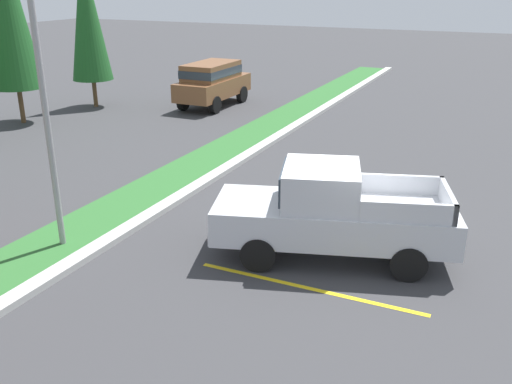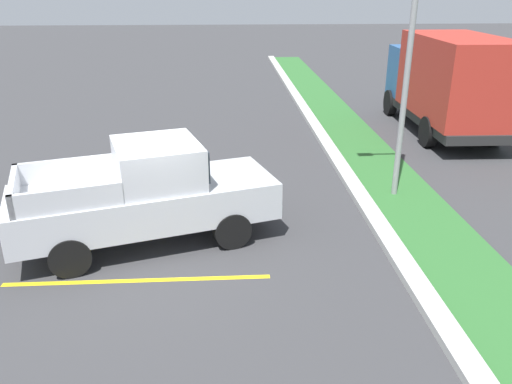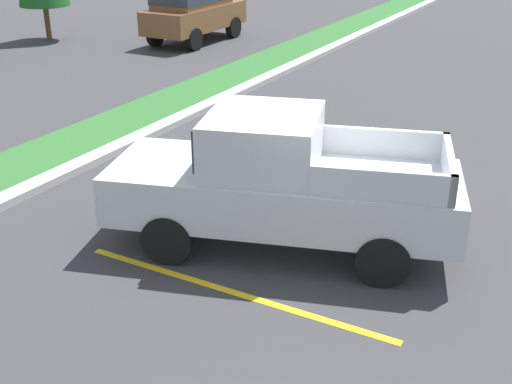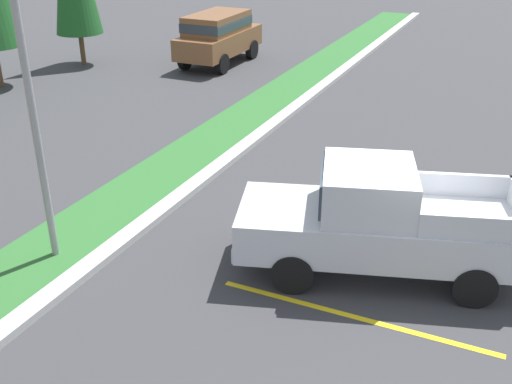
{
  "view_description": "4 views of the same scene",
  "coord_description": "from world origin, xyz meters",
  "views": [
    {
      "loc": [
        -11.21,
        -3.2,
        5.85
      ],
      "look_at": [
        -0.3,
        1.85,
        1.3
      ],
      "focal_mm": 39.8,
      "sensor_mm": 36.0,
      "label": 1
    },
    {
      "loc": [
        9.46,
        1.71,
        4.99
      ],
      "look_at": [
        0.71,
        2.23,
        1.41
      ],
      "focal_mm": 35.95,
      "sensor_mm": 36.0,
      "label": 2
    },
    {
      "loc": [
        -8.18,
        -3.88,
        4.88
      ],
      "look_at": [
        -1.01,
        0.04,
        1.22
      ],
      "focal_mm": 45.55,
      "sensor_mm": 36.0,
      "label": 3
    },
    {
      "loc": [
        -9.97,
        -1.94,
        6.34
      ],
      "look_at": [
        -0.3,
        2.5,
        1.21
      ],
      "focal_mm": 42.99,
      "sensor_mm": 36.0,
      "label": 4
    }
  ],
  "objects": [
    {
      "name": "ground_plane",
      "position": [
        0.0,
        0.0,
        0.0
      ],
      "size": [
        120.0,
        120.0,
        0.0
      ],
      "primitive_type": "plane",
      "color": "#38383A"
    },
    {
      "name": "curb_strip",
      "position": [
        0.0,
        5.0,
        0.07
      ],
      "size": [
        56.0,
        0.4,
        0.15
      ],
      "primitive_type": "cube",
      "color": "#B2B2AD",
      "rests_on": "ground"
    },
    {
      "name": "parking_line_near",
      "position": [
        -1.71,
        0.04,
        0.0
      ],
      "size": [
        0.12,
        4.8,
        0.01
      ],
      "primitive_type": "cube",
      "color": "yellow",
      "rests_on": "ground"
    },
    {
      "name": "suv_distant",
      "position": [
        12.61,
        10.14,
        1.24
      ],
      "size": [
        4.6,
        1.97,
        2.1
      ],
      "color": "black",
      "rests_on": "ground"
    },
    {
      "name": "pickup_truck_main",
      "position": [
        -0.18,
        0.09,
        1.04
      ],
      "size": [
        3.35,
        5.54,
        2.1
      ],
      "color": "black",
      "rests_on": "ground"
    },
    {
      "name": "grass_median",
      "position": [
        0.0,
        6.1,
        0.03
      ],
      "size": [
        56.0,
        1.8,
        0.06
      ],
      "primitive_type": "cube",
      "color": "#2D662D",
      "rests_on": "ground"
    },
    {
      "name": "parking_line_far",
      "position": [
        1.39,
        0.04,
        0.0
      ],
      "size": [
        0.12,
        4.8,
        0.01
      ],
      "primitive_type": "cube",
      "color": "yellow",
      "rests_on": "ground"
    }
  ]
}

